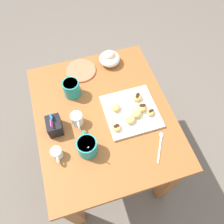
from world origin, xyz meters
TOP-DOWN VIEW (x-y plane):
  - ground_plane at (0.00, 0.00)m, footprint 8.00×8.00m
  - dining_table at (0.00, 0.00)m, footprint 0.86×0.72m
  - pastry_plate_square at (-0.03, -0.14)m, footprint 0.27×0.27m
  - coffee_mug_teal_left at (-0.17, 0.13)m, footprint 0.13×0.10m
  - coffee_mug_teal_right at (0.18, 0.13)m, footprint 0.13×0.09m
  - cream_pitcher_white at (-0.01, 0.14)m, footprint 0.10×0.06m
  - sugar_caddy at (-0.02, 0.26)m, footprint 0.09×0.07m
  - ice_cream_bowl at (0.34, -0.14)m, footprint 0.12×0.12m
  - chocolate_sauce_pitcher at (-0.16, 0.27)m, footprint 0.09×0.05m
  - saucer_coral_left at (0.32, 0.05)m, footprint 0.18×0.18m
  - loose_spoon_near_saucer at (-0.25, -0.22)m, footprint 0.15×0.09m
  - beignet_0 at (0.00, -0.07)m, footprint 0.07×0.07m
  - beignet_1 at (0.03, -0.20)m, footprint 0.07×0.07m
  - chocolate_drizzle_1 at (0.03, -0.20)m, footprint 0.04×0.04m
  - beignet_2 at (-0.07, -0.16)m, footprint 0.08×0.08m
  - beignet_3 at (-0.04, -0.20)m, footprint 0.07×0.07m
  - chocolate_drizzle_3 at (-0.04, -0.20)m, footprint 0.02×0.04m
  - beignet_4 at (-0.08, -0.23)m, footprint 0.06×0.06m
  - chocolate_drizzle_4 at (-0.08, -0.23)m, footprint 0.02×0.03m
  - beignet_5 at (-0.11, -0.04)m, footprint 0.06×0.06m
  - chocolate_drizzle_5 at (-0.11, -0.04)m, footprint 0.02×0.03m
  - beignet_6 at (-0.09, -0.12)m, footprint 0.06×0.06m

SIDE VIEW (x-z plane):
  - ground_plane at x=0.00m, z-range 0.00..0.00m
  - dining_table at x=0.00m, z-range 0.21..0.92m
  - loose_spoon_near_saucer at x=-0.25m, z-range 0.72..0.72m
  - saucer_coral_left at x=0.32m, z-range 0.72..0.73m
  - pastry_plate_square at x=-0.03m, z-range 0.72..0.73m
  - beignet_5 at x=-0.11m, z-range 0.73..0.76m
  - chocolate_sauce_pitcher at x=-0.16m, z-range 0.72..0.78m
  - beignet_4 at x=-0.08m, z-range 0.73..0.76m
  - beignet_6 at x=-0.09m, z-range 0.73..0.77m
  - beignet_1 at x=0.03m, z-range 0.73..0.77m
  - beignet_0 at x=0.00m, z-range 0.73..0.77m
  - beignet_3 at x=-0.04m, z-range 0.73..0.77m
  - beignet_2 at x=-0.07m, z-range 0.73..0.77m
  - cream_pitcher_white at x=-0.01m, z-range 0.72..0.79m
  - ice_cream_bowl at x=0.34m, z-range 0.71..0.80m
  - sugar_caddy at x=-0.02m, z-range 0.70..0.81m
  - chocolate_drizzle_5 at x=-0.11m, z-range 0.76..0.76m
  - chocolate_drizzle_4 at x=-0.08m, z-range 0.76..0.77m
  - coffee_mug_teal_left at x=-0.17m, z-range 0.70..0.83m
  - chocolate_drizzle_1 at x=0.03m, z-range 0.77..0.77m
  - coffee_mug_teal_right at x=0.18m, z-range 0.72..0.82m
  - chocolate_drizzle_3 at x=-0.04m, z-range 0.77..0.77m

